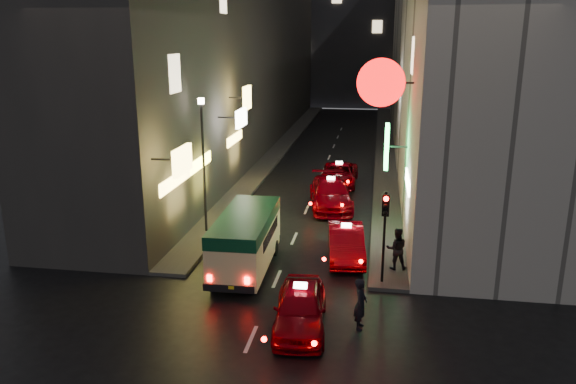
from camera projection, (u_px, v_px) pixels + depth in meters
The scene contains 14 objects.
building_left at pixel (234, 36), 44.65m from camera, with size 7.39×52.00×18.00m.
building_right at pixel (441, 36), 42.20m from camera, with size 8.36×52.00×18.00m.
building_far at pixel (355, 19), 73.30m from camera, with size 30.00×10.00×22.00m, color #323337.
sidewalk_left at pixel (281, 147), 46.50m from camera, with size 1.50×52.00×0.15m, color #413E3C.
sidewalk_right at pixel (385, 150), 45.20m from camera, with size 1.50×52.00×0.15m, color #413E3C.
minibus at pixel (246, 235), 22.03m from camera, with size 2.03×5.49×2.35m.
taxi_near at pixel (300, 305), 17.86m from camera, with size 2.47×5.20×1.78m.
taxi_second at pixel (346, 240), 23.48m from camera, with size 2.58×5.17×1.75m.
taxi_third at pixel (331, 191), 30.43m from camera, with size 3.20×5.94×1.96m.
taxi_far at pixel (339, 173), 35.01m from camera, with size 2.04×4.87×1.71m.
pedestrian_crossing at pixel (361, 301), 17.78m from camera, with size 0.63×0.41×1.92m, color black.
pedestrian_sidewalk at pixel (397, 246), 21.97m from camera, with size 0.72×0.45×1.91m, color black.
traffic_light at pixel (385, 218), 20.27m from camera, with size 0.26×0.43×3.50m.
lamp_post at pixel (203, 157), 25.55m from camera, with size 0.28×0.28×6.22m.
Camera 1 is at (3.60, -11.10, 9.10)m, focal length 35.00 mm.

